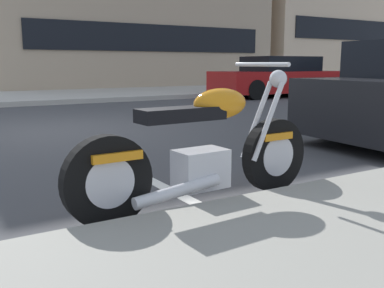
# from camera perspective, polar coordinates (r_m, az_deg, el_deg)

# --- Properties ---
(ground_plane) EXTENTS (260.00, 260.00, 0.00)m
(ground_plane) POSITION_cam_1_polar(r_m,az_deg,el_deg) (7.64, -17.45, 1.60)
(ground_plane) COLOR #3D3D3F
(sidewalk_far_curb) EXTENTS (120.00, 5.00, 0.14)m
(sidewalk_far_curb) POSITION_cam_1_polar(r_m,az_deg,el_deg) (20.08, 12.26, 7.22)
(sidewalk_far_curb) COLOR #ADA89E
(sidewalk_far_curb) RESTS_ON ground
(parking_stall_stripe) EXTENTS (0.12, 2.20, 0.01)m
(parking_stall_stripe) POSITION_cam_1_polar(r_m,az_deg,el_deg) (3.82, -2.21, -6.34)
(parking_stall_stripe) COLOR silver
(parking_stall_stripe) RESTS_ON ground
(parked_motorcycle) EXTENTS (2.20, 0.62, 1.12)m
(parked_motorcycle) POSITION_cam_1_polar(r_m,az_deg,el_deg) (3.39, 1.56, -1.11)
(parked_motorcycle) COLOR black
(parked_motorcycle) RESTS_ON ground
(car_opposite_curb) EXTENTS (4.60, 2.09, 1.34)m
(car_opposite_curb) POSITION_cam_1_polar(r_m,az_deg,el_deg) (15.36, 11.09, 8.47)
(car_opposite_curb) COLOR #AD1919
(car_opposite_curb) RESTS_ON ground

